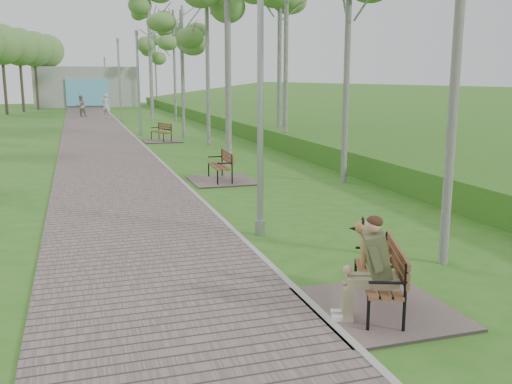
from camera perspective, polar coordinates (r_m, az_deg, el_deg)
ground at (r=11.46m, az=-2.87°, el=-3.42°), size 120.00×120.00×0.00m
walkway at (r=32.38m, az=-15.71°, el=5.80°), size 3.50×67.00×0.04m
kerb at (r=32.48m, az=-12.61°, el=5.97°), size 0.10×67.00×0.05m
embankment at (r=34.23m, az=8.18°, el=6.35°), size 14.00×70.00×1.60m
building_north at (r=61.72m, az=-16.60°, el=10.04°), size 10.00×5.20×4.00m
bench_main at (r=7.39m, az=11.94°, el=-8.61°), size 1.75×1.94×1.53m
bench_second at (r=16.36m, az=-3.61°, el=1.76°), size 1.75×1.94×1.07m
bench_third at (r=27.10m, az=-9.45°, el=5.42°), size 1.69×1.88×1.04m
lamp_post_near at (r=10.42m, az=0.43°, el=8.07°), size 0.19×0.19×4.97m
lamp_post_second at (r=30.36m, az=-11.67°, el=10.26°), size 0.20×0.20×5.27m
lamp_post_third at (r=39.14m, az=-13.48°, el=10.49°), size 0.21×0.21×5.42m
lamp_post_far at (r=59.90m, az=-14.80°, el=10.39°), size 0.19×0.19×4.91m
pedestrian_near at (r=43.75m, az=-14.75°, el=8.35°), size 0.78×0.66×1.80m
pedestrian_far at (r=45.60m, az=-17.13°, el=8.21°), size 0.95×0.85×1.62m
birch_mid_c at (r=28.63m, az=-7.47°, el=15.41°), size 2.22×2.22×6.35m
birch_far_a at (r=39.83m, az=-8.26°, el=15.67°), size 2.25×2.25×7.64m
birch_far_b at (r=39.39m, az=-10.75°, el=18.01°), size 2.47×2.47×9.69m
birch_far_c at (r=43.69m, az=-7.37°, el=16.11°), size 2.50×2.50×8.41m
birch_distant_a at (r=50.77m, az=-10.54°, el=15.74°), size 2.38×2.38×8.87m
birch_distant_b at (r=57.95m, az=-10.07°, el=14.12°), size 2.37×2.37×7.49m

